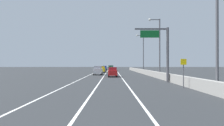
# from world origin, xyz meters

# --- Properties ---
(ground_plane) EXTENTS (320.00, 320.00, 0.00)m
(ground_plane) POSITION_xyz_m (0.00, 64.00, 0.00)
(ground_plane) COLOR #26282B
(lane_stripe_left) EXTENTS (0.16, 130.00, 0.00)m
(lane_stripe_left) POSITION_xyz_m (-5.50, 55.00, 0.00)
(lane_stripe_left) COLOR silver
(lane_stripe_left) RESTS_ON ground_plane
(lane_stripe_center) EXTENTS (0.16, 130.00, 0.00)m
(lane_stripe_center) POSITION_xyz_m (-2.00, 55.00, 0.00)
(lane_stripe_center) COLOR silver
(lane_stripe_center) RESTS_ON ground_plane
(lane_stripe_right) EXTENTS (0.16, 130.00, 0.00)m
(lane_stripe_right) POSITION_xyz_m (1.50, 55.00, 0.00)
(lane_stripe_right) COLOR silver
(lane_stripe_right) RESTS_ON ground_plane
(jersey_barrier_right) EXTENTS (0.60, 120.00, 1.10)m
(jersey_barrier_right) POSITION_xyz_m (7.92, 40.00, 0.55)
(jersey_barrier_right) COLOR gray
(jersey_barrier_right) RESTS_ON ground_plane
(overhead_sign_gantry) EXTENTS (4.68, 0.36, 7.50)m
(overhead_sign_gantry) POSITION_xyz_m (6.58, 26.56, 4.73)
(overhead_sign_gantry) COLOR #47474C
(overhead_sign_gantry) RESTS_ON ground_plane
(speed_advisory_sign) EXTENTS (0.60, 0.11, 3.00)m
(speed_advisory_sign) POSITION_xyz_m (7.02, 18.58, 1.76)
(speed_advisory_sign) COLOR #4C4C51
(speed_advisory_sign) RESTS_ON ground_plane
(lamp_post_right_near) EXTENTS (2.14, 0.44, 10.78)m
(lamp_post_right_near) POSITION_xyz_m (8.16, 13.99, 6.15)
(lamp_post_right_near) COLOR #4C4C51
(lamp_post_right_near) RESTS_ON ground_plane
(lamp_post_right_second) EXTENTS (2.14, 0.44, 10.78)m
(lamp_post_right_second) POSITION_xyz_m (8.09, 36.81, 6.15)
(lamp_post_right_second) COLOR #4C4C51
(lamp_post_right_second) RESTS_ON ground_plane
(lamp_post_right_third) EXTENTS (2.14, 0.44, 10.78)m
(lamp_post_right_third) POSITION_xyz_m (8.22, 59.63, 6.15)
(lamp_post_right_third) COLOR #4C4C51
(lamp_post_right_third) RESTS_ON ground_plane
(car_yellow_0) EXTENTS (1.92, 4.61, 1.95)m
(car_yellow_0) POSITION_xyz_m (-3.26, 64.41, 0.97)
(car_yellow_0) COLOR gold
(car_yellow_0) RESTS_ON ground_plane
(car_gray_1) EXTENTS (1.92, 4.05, 1.88)m
(car_gray_1) POSITION_xyz_m (-3.79, 73.01, 0.94)
(car_gray_1) COLOR slate
(car_gray_1) RESTS_ON ground_plane
(car_green_2) EXTENTS (2.02, 4.79, 2.11)m
(car_green_2) POSITION_xyz_m (-0.73, 76.61, 1.05)
(car_green_2) COLOR #196033
(car_green_2) RESTS_ON ground_plane
(car_red_3) EXTENTS (1.91, 4.72, 1.92)m
(car_red_3) POSITION_xyz_m (-0.22, 40.25, 0.96)
(car_red_3) COLOR red
(car_red_3) RESTS_ON ground_plane
(car_blue_4) EXTENTS (1.96, 4.63, 1.89)m
(car_blue_4) POSITION_xyz_m (-3.39, 91.00, 0.94)
(car_blue_4) COLOR #1E389E
(car_blue_4) RESTS_ON ground_plane
(car_silver_5) EXTENTS (1.99, 4.48, 2.08)m
(car_silver_5) POSITION_xyz_m (-3.55, 48.46, 1.04)
(car_silver_5) COLOR #B7B7BC
(car_silver_5) RESTS_ON ground_plane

